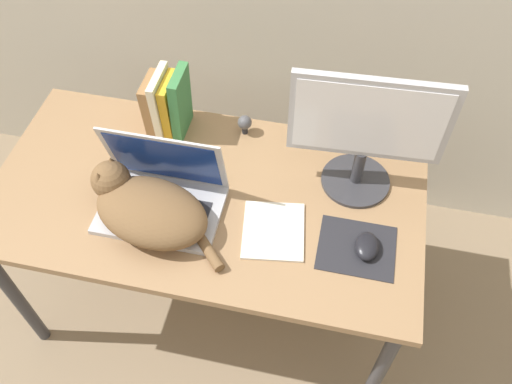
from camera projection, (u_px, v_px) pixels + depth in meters
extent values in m
plane|color=#847056|center=(194.00, 381.00, 2.05)|extent=(12.00, 12.00, 0.00)
cube|color=#93704C|center=(205.00, 196.00, 1.71)|extent=(1.36, 0.71, 0.03)
cylinder|color=#38383D|center=(15.00, 296.00, 1.89)|extent=(0.04, 0.04, 0.68)
cylinder|color=#38383D|center=(379.00, 371.00, 1.73)|extent=(0.04, 0.04, 0.68)
cylinder|color=#38383D|center=(85.00, 165.00, 2.26)|extent=(0.04, 0.04, 0.68)
cylinder|color=#38383D|center=(391.00, 218.00, 2.09)|extent=(0.04, 0.04, 0.68)
cube|color=#B7B7BC|center=(161.00, 210.00, 1.65)|extent=(0.37, 0.25, 0.02)
cube|color=#28282D|center=(159.00, 211.00, 1.64)|extent=(0.30, 0.13, 0.00)
cube|color=#B7B7BC|center=(165.00, 159.00, 1.61)|extent=(0.37, 0.06, 0.24)
cube|color=navy|center=(164.00, 160.00, 1.60)|extent=(0.33, 0.05, 0.21)
ellipsoid|color=brown|center=(152.00, 212.00, 1.58)|extent=(0.39, 0.30, 0.13)
sphere|color=brown|center=(111.00, 180.00, 1.61)|extent=(0.12, 0.12, 0.12)
cone|color=brown|center=(111.00, 162.00, 1.60)|extent=(0.04, 0.04, 0.03)
cone|color=brown|center=(98.00, 177.00, 1.56)|extent=(0.04, 0.04, 0.03)
cylinder|color=brown|center=(208.00, 250.00, 1.55)|extent=(0.12, 0.12, 0.03)
cylinder|color=#333338|center=(355.00, 180.00, 1.73)|extent=(0.22, 0.22, 0.01)
cylinder|color=#333338|center=(358.00, 166.00, 1.67)|extent=(0.04, 0.04, 0.13)
cube|color=#B2B2B7|center=(369.00, 119.00, 1.51)|extent=(0.45, 0.05, 0.28)
cube|color=white|center=(369.00, 122.00, 1.50)|extent=(0.42, 0.02, 0.25)
cube|color=#232328|center=(357.00, 248.00, 1.58)|extent=(0.22, 0.19, 0.00)
ellipsoid|color=black|center=(367.00, 246.00, 1.56)|extent=(0.07, 0.10, 0.04)
cube|color=olive|center=(153.00, 104.00, 1.81)|extent=(0.04, 0.13, 0.20)
cube|color=beige|center=(162.00, 102.00, 1.79)|extent=(0.03, 0.15, 0.22)
cube|color=gold|center=(171.00, 106.00, 1.80)|extent=(0.03, 0.13, 0.21)
cube|color=#387A42|center=(181.00, 103.00, 1.78)|extent=(0.04, 0.13, 0.24)
cube|color=silver|center=(273.00, 231.00, 1.61)|extent=(0.21, 0.23, 0.01)
cylinder|color=#232328|center=(245.00, 130.00, 1.85)|extent=(0.02, 0.02, 0.02)
sphere|color=#4C4C51|center=(245.00, 122.00, 1.82)|extent=(0.05, 0.05, 0.05)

